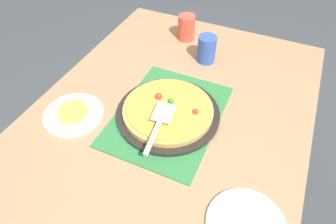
# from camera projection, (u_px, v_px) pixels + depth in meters

# --- Properties ---
(ground_plane) EXTENTS (8.00, 8.00, 0.00)m
(ground_plane) POSITION_uv_depth(u_px,v_px,m) (168.00, 208.00, 1.63)
(ground_plane) COLOR #3D4247
(dining_table) EXTENTS (1.40, 1.00, 0.75)m
(dining_table) POSITION_uv_depth(u_px,v_px,m) (168.00, 134.00, 1.17)
(dining_table) COLOR #9E7A56
(dining_table) RESTS_ON ground_plane
(placemat) EXTENTS (0.48, 0.36, 0.01)m
(placemat) POSITION_uv_depth(u_px,v_px,m) (168.00, 115.00, 1.09)
(placemat) COLOR #2D753D
(placemat) RESTS_ON dining_table
(pizza_pan) EXTENTS (0.38, 0.38, 0.01)m
(pizza_pan) POSITION_uv_depth(u_px,v_px,m) (168.00, 113.00, 1.08)
(pizza_pan) COLOR black
(pizza_pan) RESTS_ON placemat
(pizza) EXTENTS (0.33, 0.33, 0.05)m
(pizza) POSITION_uv_depth(u_px,v_px,m) (168.00, 110.00, 1.06)
(pizza) COLOR tan
(pizza) RESTS_ON pizza_pan
(plate_near_left) EXTENTS (0.22, 0.22, 0.01)m
(plate_near_left) POSITION_uv_depth(u_px,v_px,m) (74.00, 114.00, 1.09)
(plate_near_left) COLOR white
(plate_near_left) RESTS_ON dining_table
(served_slice_left) EXTENTS (0.11, 0.11, 0.02)m
(served_slice_left) POSITION_uv_depth(u_px,v_px,m) (73.00, 112.00, 1.08)
(served_slice_left) COLOR #EAB747
(served_slice_left) RESTS_ON plate_near_left
(cup_near) EXTENTS (0.08, 0.08, 0.12)m
(cup_near) POSITION_uv_depth(u_px,v_px,m) (186.00, 27.00, 1.41)
(cup_near) COLOR #E04C38
(cup_near) RESTS_ON dining_table
(cup_far) EXTENTS (0.08, 0.08, 0.12)m
(cup_far) POSITION_uv_depth(u_px,v_px,m) (207.00, 49.00, 1.28)
(cup_far) COLOR #3351AD
(cup_far) RESTS_ON dining_table
(pizza_server) EXTENTS (0.23, 0.08, 0.01)m
(pizza_server) POSITION_uv_depth(u_px,v_px,m) (159.00, 122.00, 0.97)
(pizza_server) COLOR silver
(pizza_server) RESTS_ON pizza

